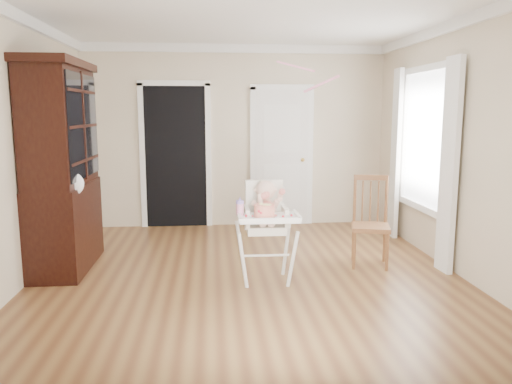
{
  "coord_description": "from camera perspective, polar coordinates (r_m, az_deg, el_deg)",
  "views": [
    {
      "loc": [
        -0.37,
        -5.04,
        1.73
      ],
      "look_at": [
        0.06,
        -0.23,
        0.95
      ],
      "focal_mm": 35.0,
      "sensor_mm": 36.0,
      "label": 1
    }
  ],
  "objects": [
    {
      "name": "floor",
      "position": [
        5.35,
        -0.91,
        -9.69
      ],
      "size": [
        5.0,
        5.0,
        0.0
      ],
      "primitive_type": "plane",
      "color": "brown",
      "rests_on": "ground"
    },
    {
      "name": "ceiling",
      "position": [
        5.15,
        -1.0,
        20.04
      ],
      "size": [
        5.0,
        5.0,
        0.0
      ],
      "primitive_type": "plane",
      "rotation": [
        3.14,
        0.0,
        0.0
      ],
      "color": "white",
      "rests_on": "wall_back"
    },
    {
      "name": "wall_back",
      "position": [
        7.56,
        -2.35,
        6.31
      ],
      "size": [
        4.5,
        0.0,
        4.5
      ],
      "primitive_type": "plane",
      "rotation": [
        1.57,
        0.0,
        0.0
      ],
      "color": "beige",
      "rests_on": "floor"
    },
    {
      "name": "wall_left",
      "position": [
        5.4,
        -25.59,
        4.25
      ],
      "size": [
        0.0,
        5.0,
        5.0
      ],
      "primitive_type": "plane",
      "rotation": [
        1.57,
        0.0,
        1.57
      ],
      "color": "beige",
      "rests_on": "floor"
    },
    {
      "name": "wall_right",
      "position": [
        5.7,
        22.33,
        4.68
      ],
      "size": [
        0.0,
        5.0,
        5.0
      ],
      "primitive_type": "plane",
      "rotation": [
        1.57,
        0.0,
        -1.57
      ],
      "color": "beige",
      "rests_on": "floor"
    },
    {
      "name": "crown_molding",
      "position": [
        5.14,
        -0.99,
        19.39
      ],
      "size": [
        4.5,
        5.0,
        0.12
      ],
      "primitive_type": null,
      "color": "white",
      "rests_on": "ceiling"
    },
    {
      "name": "doorway",
      "position": [
        7.57,
        -9.17,
        4.37
      ],
      "size": [
        1.06,
        0.05,
        2.22
      ],
      "color": "black",
      "rests_on": "wall_back"
    },
    {
      "name": "closet_door",
      "position": [
        7.63,
        2.95,
        3.88
      ],
      "size": [
        0.96,
        0.09,
        2.13
      ],
      "color": "white",
      "rests_on": "wall_back"
    },
    {
      "name": "window_right",
      "position": [
        6.39,
        18.43,
        4.75
      ],
      "size": [
        0.13,
        1.84,
        2.3
      ],
      "color": "white",
      "rests_on": "wall_right"
    },
    {
      "name": "high_chair",
      "position": [
        5.06,
        1.13,
        -3.15
      ],
      "size": [
        0.61,
        0.75,
        1.05
      ],
      "rotation": [
        0.0,
        0.0,
        -0.01
      ],
      "color": "white",
      "rests_on": "floor"
    },
    {
      "name": "baby",
      "position": [
        5.05,
        1.12,
        -1.37
      ],
      "size": [
        0.31,
        0.23,
        0.47
      ],
      "rotation": [
        0.0,
        0.0,
        -0.01
      ],
      "color": "beige",
      "rests_on": "high_chair"
    },
    {
      "name": "cake",
      "position": [
        4.79,
        0.97,
        -2.12
      ],
      "size": [
        0.26,
        0.26,
        0.12
      ],
      "color": "silver",
      "rests_on": "high_chair"
    },
    {
      "name": "sippy_cup",
      "position": [
        4.85,
        -1.84,
        -1.76
      ],
      "size": [
        0.08,
        0.08,
        0.18
      ],
      "rotation": [
        0.0,
        0.0,
        -0.01
      ],
      "color": "pink",
      "rests_on": "high_chair"
    },
    {
      "name": "china_cabinet",
      "position": [
        5.82,
        -21.25,
        2.7
      ],
      "size": [
        0.6,
        1.34,
        2.27
      ],
      "color": "black",
      "rests_on": "floor"
    },
    {
      "name": "dining_chair",
      "position": [
        5.79,
        12.94,
        -3.59
      ],
      "size": [
        0.5,
        0.5,
        1.01
      ],
      "rotation": [
        0.0,
        0.0,
        -0.26
      ],
      "color": "brown",
      "rests_on": "floor"
    },
    {
      "name": "streamer",
      "position": [
        5.67,
        4.52,
        14.13
      ],
      "size": [
        0.38,
        0.35,
        0.15
      ],
      "primitive_type": null,
      "rotation": [
        0.26,
        0.0,
        0.83
      ],
      "color": "pink",
      "rests_on": "ceiling"
    }
  ]
}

